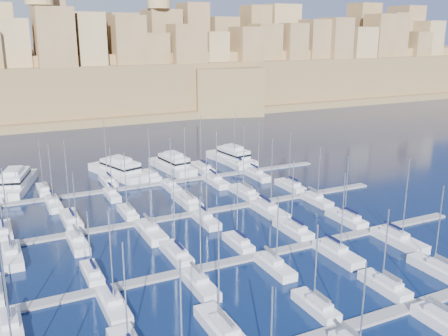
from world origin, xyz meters
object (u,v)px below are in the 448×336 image
motor_yacht_c (173,164)px  motor_yacht_d (232,157)px  sailboat_4 (385,285)px  motor_yacht_b (119,169)px  sailboat_2 (221,328)px  motor_yacht_a (15,182)px

motor_yacht_c → motor_yacht_d: (17.25, 0.41, 0.00)m
sailboat_4 → motor_yacht_b: size_ratio=0.59×
sailboat_2 → motor_yacht_b: (6.45, 71.07, 0.97)m
motor_yacht_a → motor_yacht_b: bearing=-0.4°
sailboat_2 → motor_yacht_c: size_ratio=0.83×
sailboat_4 → motor_yacht_b: bearing=104.4°
sailboat_4 → motor_yacht_d: size_ratio=0.66×
sailboat_2 → motor_yacht_a: (-17.45, 71.21, 0.97)m
motor_yacht_a → motor_yacht_b: 23.90m
sailboat_4 → motor_yacht_a: (-42.33, 71.97, 1.01)m
sailboat_4 → motor_yacht_a: 83.50m
motor_yacht_c → motor_yacht_a: bearing=178.0°
motor_yacht_b → sailboat_2: bearing=-95.2°
motor_yacht_a → sailboat_2: bearing=-76.2°
sailboat_2 → motor_yacht_b: size_ratio=0.71×
motor_yacht_c → motor_yacht_d: size_ratio=0.95×
sailboat_2 → motor_yacht_b: bearing=84.8°
motor_yacht_d → motor_yacht_a: bearing=179.0°
motor_yacht_a → motor_yacht_c: bearing=-2.0°
sailboat_4 → motor_yacht_a: bearing=120.5°
sailboat_4 → motor_yacht_d: 72.13m
sailboat_2 → motor_yacht_b: sailboat_2 is taller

